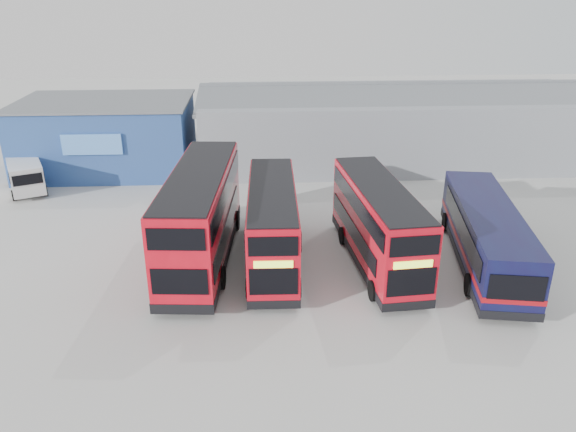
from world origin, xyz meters
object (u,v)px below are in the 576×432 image
Objects in this scene: double_decker_right at (378,226)px; panel_van at (25,173)px; maintenance_shed at (396,124)px; single_decker_blue at (486,237)px; double_decker_left at (201,218)px; double_decker_centre at (272,227)px; office_block at (107,135)px.

panel_van is (-21.34, 11.78, -0.85)m from double_decker_right.
maintenance_shed is 18.69m from single_decker_blue.
panel_van is (-12.69, 10.92, -1.14)m from double_decker_left.
maintenance_shed is at bearing 69.19° from double_decker_right.
single_decker_blue is (10.45, -0.70, -0.50)m from double_decker_centre.
office_block is at bearing 20.11° from panel_van.
double_decker_right is at bearing -2.61° from double_decker_centre.
single_decker_blue is at bearing -49.26° from panel_van.
double_decker_left is 1.18× the size of double_decker_centre.
double_decker_left is at bearing 172.78° from double_decker_centre.
office_block is 0.40× the size of maintenance_shed.
double_decker_left is at bearing -128.43° from maintenance_shed.
double_decker_centre is at bearing 175.86° from double_decker_left.
single_decker_blue is at bearing -36.97° from office_block.
office_block is 1.24× the size of double_decker_right.
double_decker_right is 1.88× the size of panel_van.
double_decker_left is 8.70m from double_decker_right.
maintenance_shed is 19.02m from double_decker_right.
maintenance_shed reaches higher than panel_van.
double_decker_right reaches higher than panel_van.
office_block is 2.34× the size of panel_van.
office_block is at bearing -27.52° from single_decker_blue.
double_decker_right is 0.87× the size of single_decker_blue.
office_block is at bearing -174.79° from maintenance_shed.
office_block is at bearing -57.88° from double_decker_left.
office_block reaches higher than single_decker_blue.
double_decker_right is at bearing -44.08° from office_block.
double_decker_centre reaches higher than single_decker_blue.
maintenance_shed is at bearing -80.19° from single_decker_blue.
panel_van is at bearing 145.91° from double_decker_centre.
double_decker_right is (16.82, -16.28, -0.53)m from office_block.
single_decker_blue is (5.30, -0.37, -0.54)m from double_decker_right.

